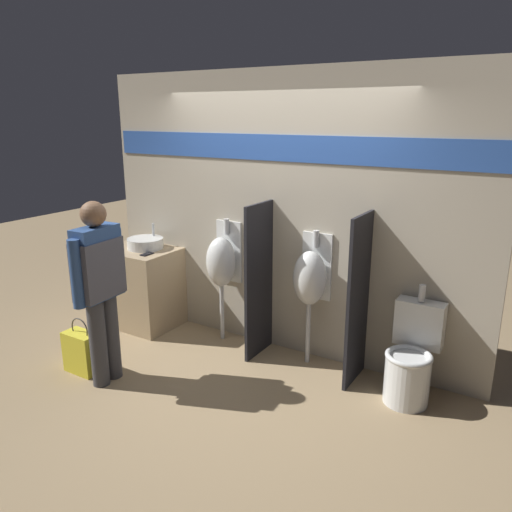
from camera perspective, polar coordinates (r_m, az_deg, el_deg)
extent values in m
plane|color=#997F5B|center=(4.79, -1.09, -12.66)|extent=(16.00, 16.00, 0.00)
cube|color=#B2A893|center=(4.81, 2.69, 4.64)|extent=(4.04, 0.06, 2.70)
cube|color=#2D56AD|center=(4.70, 2.58, 12.24)|extent=(3.96, 0.01, 0.24)
cube|color=tan|center=(5.71, -13.03, -3.43)|extent=(0.81, 0.61, 0.87)
cylinder|color=silver|center=(5.58, -12.54, 1.43)|extent=(0.39, 0.39, 0.11)
cylinder|color=silver|center=(5.65, -11.65, 2.98)|extent=(0.03, 0.03, 0.14)
cube|color=black|center=(5.34, -12.38, 0.21)|extent=(0.07, 0.14, 0.01)
cube|color=black|center=(4.78, 0.33, -2.86)|extent=(0.03, 0.47, 1.50)
cube|color=black|center=(4.38, 11.57, -5.00)|extent=(0.03, 0.47, 1.50)
cylinder|color=silver|center=(5.25, -3.90, -6.32)|extent=(0.04, 0.04, 0.61)
ellipsoid|color=silver|center=(5.07, -4.02, -0.67)|extent=(0.31, 0.30, 0.51)
cube|color=silver|center=(5.17, -3.09, 0.54)|extent=(0.30, 0.02, 0.64)
cylinder|color=silver|center=(5.07, -3.38, 3.37)|extent=(0.06, 0.06, 0.16)
cylinder|color=silver|center=(4.79, 5.96, -8.67)|extent=(0.04, 0.04, 0.61)
ellipsoid|color=silver|center=(4.59, 6.15, -2.53)|extent=(0.31, 0.30, 0.51)
cube|color=silver|center=(4.69, 6.96, -1.16)|extent=(0.30, 0.02, 0.64)
cylinder|color=silver|center=(4.59, 6.87, 1.93)|extent=(0.06, 0.06, 0.16)
cylinder|color=silver|center=(4.37, 16.85, -13.40)|extent=(0.36, 0.36, 0.40)
torus|color=silver|center=(4.27, 17.08, -10.90)|extent=(0.38, 0.38, 0.04)
cube|color=silver|center=(4.44, 18.20, -7.33)|extent=(0.40, 0.16, 0.39)
cylinder|color=silver|center=(4.32, 18.45, -4.05)|extent=(0.06, 0.06, 0.14)
cylinder|color=#3D3D42|center=(4.56, -17.60, -9.48)|extent=(0.15, 0.15, 0.78)
cylinder|color=#3D3D42|center=(4.66, -16.24, -8.81)|extent=(0.15, 0.15, 0.78)
cube|color=#2D4C84|center=(4.37, -17.65, -0.76)|extent=(0.21, 0.42, 0.62)
cube|color=#4C4C56|center=(4.38, -17.59, -1.39)|extent=(0.23, 0.44, 0.50)
cylinder|color=#2D4C84|center=(4.22, -19.84, -1.96)|extent=(0.10, 0.10, 0.57)
cylinder|color=#2D4C84|center=(4.53, -15.54, -0.40)|extent=(0.10, 0.10, 0.57)
sphere|color=brown|center=(4.27, -18.11, 4.59)|extent=(0.21, 0.21, 0.21)
cube|color=yellow|center=(4.91, -19.26, -10.34)|extent=(0.33, 0.18, 0.38)
torus|color=#4C4742|center=(4.82, -19.51, -7.87)|extent=(0.21, 0.01, 0.21)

